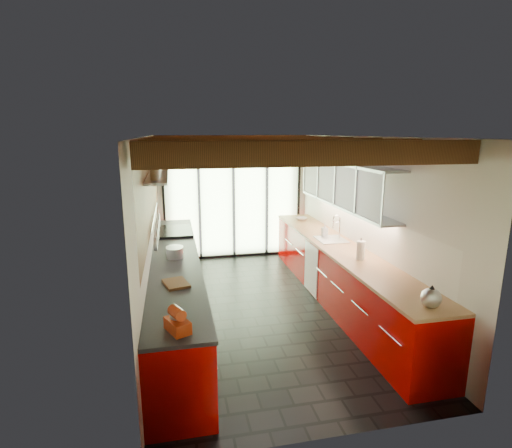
# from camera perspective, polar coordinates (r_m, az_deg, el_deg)

# --- Properties ---
(ground) EXTENTS (5.50, 5.50, 0.00)m
(ground) POSITION_cam_1_polar(r_m,az_deg,el_deg) (6.32, 0.73, -11.93)
(ground) COLOR black
(ground) RESTS_ON ground
(room_shell) EXTENTS (5.50, 5.50, 5.50)m
(room_shell) POSITION_cam_1_polar(r_m,az_deg,el_deg) (5.82, 0.78, 3.01)
(room_shell) COLOR silver
(room_shell) RESTS_ON ground
(ceiling_beams) EXTENTS (3.14, 5.06, 4.90)m
(ceiling_beams) POSITION_cam_1_polar(r_m,az_deg,el_deg) (6.10, 0.01, 11.11)
(ceiling_beams) COLOR #593316
(ceiling_beams) RESTS_ON ground
(glass_door) EXTENTS (2.95, 0.10, 2.90)m
(glass_door) POSITION_cam_1_polar(r_m,az_deg,el_deg) (8.44, -3.24, 6.15)
(glass_door) COLOR #C6EAAD
(glass_door) RESTS_ON ground
(left_counter) EXTENTS (0.68, 5.00, 0.92)m
(left_counter) POSITION_cam_1_polar(r_m,az_deg,el_deg) (6.01, -11.35, -8.77)
(left_counter) COLOR #AA0300
(left_counter) RESTS_ON ground
(range_stove) EXTENTS (0.66, 0.90, 0.97)m
(range_stove) POSITION_cam_1_polar(r_m,az_deg,el_deg) (7.37, -11.51, -4.58)
(range_stove) COLOR silver
(range_stove) RESTS_ON ground
(right_counter) EXTENTS (0.68, 5.00, 0.92)m
(right_counter) POSITION_cam_1_polar(r_m,az_deg,el_deg) (6.52, 11.82, -7.03)
(right_counter) COLOR #AA0300
(right_counter) RESTS_ON ground
(sink_assembly) EXTENTS (0.45, 0.52, 0.43)m
(sink_assembly) POSITION_cam_1_polar(r_m,az_deg,el_deg) (6.73, 10.78, -1.90)
(sink_assembly) COLOR silver
(sink_assembly) RESTS_ON right_counter
(upper_cabinets_right) EXTENTS (0.34, 3.00, 3.00)m
(upper_cabinets_right) POSITION_cam_1_polar(r_m,az_deg,el_deg) (6.52, 12.61, 5.53)
(upper_cabinets_right) COLOR silver
(upper_cabinets_right) RESTS_ON ground
(left_wall_fixtures) EXTENTS (0.28, 2.60, 0.96)m
(left_wall_fixtures) POSITION_cam_1_polar(r_m,az_deg,el_deg) (5.83, -13.88, 4.56)
(left_wall_fixtures) COLOR silver
(left_wall_fixtures) RESTS_ON ground
(stand_mixer) EXTENTS (0.25, 0.30, 0.24)m
(stand_mixer) POSITION_cam_1_polar(r_m,az_deg,el_deg) (3.73, -11.17, -13.47)
(stand_mixer) COLOR #B8310E
(stand_mixer) RESTS_ON left_counter
(pot_large) EXTENTS (0.25, 0.25, 0.15)m
(pot_large) POSITION_cam_1_polar(r_m,az_deg,el_deg) (5.77, -11.53, -4.07)
(pot_large) COLOR silver
(pot_large) RESTS_ON left_counter
(pot_small) EXTENTS (0.32, 0.32, 0.10)m
(pot_small) POSITION_cam_1_polar(r_m,az_deg,el_deg) (6.02, -11.54, -3.62)
(pot_small) COLOR silver
(pot_small) RESTS_ON left_counter
(cutting_board) EXTENTS (0.34, 0.41, 0.03)m
(cutting_board) POSITION_cam_1_polar(r_m,az_deg,el_deg) (4.81, -11.36, -8.32)
(cutting_board) COLOR brown
(cutting_board) RESTS_ON left_counter
(kettle) EXTENTS (0.24, 0.27, 0.24)m
(kettle) POSITION_cam_1_polar(r_m,az_deg,el_deg) (4.49, 23.74, -9.49)
(kettle) COLOR silver
(kettle) RESTS_ON right_counter
(paper_towel) EXTENTS (0.14, 0.14, 0.32)m
(paper_towel) POSITION_cam_1_polar(r_m,az_deg,el_deg) (5.76, 14.73, -3.69)
(paper_towel) COLOR white
(paper_towel) RESTS_ON right_counter
(soap_bottle) EXTENTS (0.09, 0.10, 0.21)m
(soap_bottle) POSITION_cam_1_polar(r_m,az_deg,el_deg) (6.95, 9.79, -0.84)
(soap_bottle) COLOR silver
(soap_bottle) RESTS_ON right_counter
(bowl) EXTENTS (0.24, 0.24, 0.06)m
(bowl) POSITION_cam_1_polar(r_m,az_deg,el_deg) (8.15, 6.47, 0.76)
(bowl) COLOR silver
(bowl) RESTS_ON right_counter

